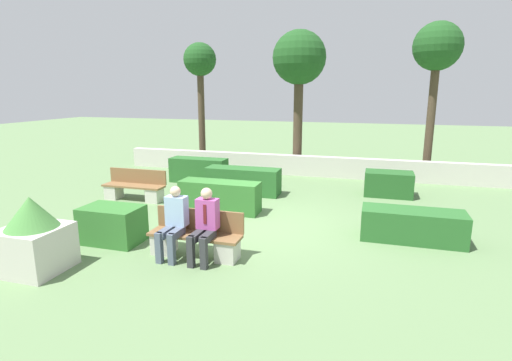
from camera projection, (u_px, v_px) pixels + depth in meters
name	position (u px, v px, depth m)	size (l,w,h in m)	color
ground_plane	(257.00, 225.00, 9.00)	(60.00, 60.00, 0.00)	#607F51
perimeter_wall	(302.00, 166.00, 14.13)	(13.50, 0.30, 0.71)	beige
bench_front	(196.00, 239.00, 7.25)	(1.72, 0.49, 0.83)	brown
bench_left_side	(135.00, 189.00, 10.98)	(1.75, 0.48, 0.83)	brown
person_seated_man	(205.00, 222.00, 6.97)	(0.38, 0.64, 1.30)	#333338
person_seated_woman	(174.00, 219.00, 7.14)	(0.38, 0.64, 1.29)	#515B70
hedge_block_near_left	(389.00, 184.00, 11.40)	(1.32, 0.80, 0.70)	#235623
hedge_block_near_right	(220.00, 196.00, 9.91)	(2.00, 0.61, 0.76)	#33702D
hedge_block_mid_left	(112.00, 224.00, 7.90)	(1.16, 0.76, 0.72)	#33702D
hedge_block_mid_right	(243.00, 181.00, 11.64)	(2.16, 0.68, 0.76)	#286028
hedge_block_far_left	(199.00, 170.00, 13.07)	(1.87, 0.61, 0.80)	#286028
hedge_block_far_right	(412.00, 225.00, 7.98)	(1.98, 0.73, 0.63)	#286028
planter_corner_left	(34.00, 236.00, 6.59)	(0.96, 0.96, 1.28)	beige
tree_leftmost	(200.00, 66.00, 15.60)	(1.28, 1.28, 4.78)	#473828
tree_center_left	(299.00, 61.00, 13.83)	(1.86, 1.86, 5.00)	#473828
tree_center_right	(437.00, 52.00, 12.94)	(1.56, 1.56, 5.13)	#473828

